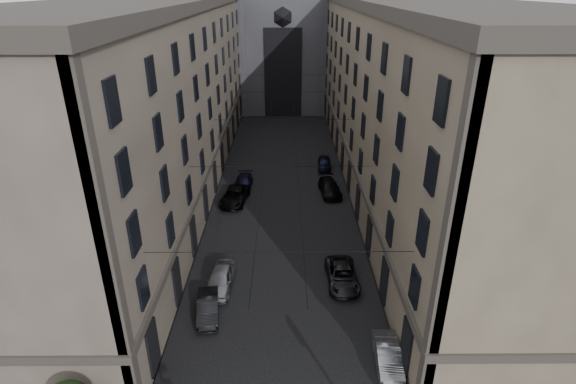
{
  "coord_description": "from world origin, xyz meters",
  "views": [
    {
      "loc": [
        0.33,
        -9.73,
        20.06
      ],
      "look_at": [
        0.49,
        13.96,
        9.08
      ],
      "focal_mm": 28.0,
      "sensor_mm": 36.0,
      "label": 1
    }
  ],
  "objects_px": {
    "car_left_near": "(220,279)",
    "car_right_midfar": "(330,188)",
    "car_left_far": "(243,183)",
    "car_right_midnear": "(342,275)",
    "car_left_midfar": "(235,196)",
    "car_left_midnear": "(208,308)",
    "car_right_far": "(324,163)",
    "car_right_near": "(388,356)"
  },
  "relations": [
    {
      "from": "car_right_midnear",
      "to": "car_right_far",
      "type": "bearing_deg",
      "value": 87.46
    },
    {
      "from": "car_left_midnear",
      "to": "car_right_far",
      "type": "xyz_separation_m",
      "value": [
        9.83,
        26.47,
        -0.0
      ]
    },
    {
      "from": "car_right_far",
      "to": "car_left_midfar",
      "type": "bearing_deg",
      "value": -133.23
    },
    {
      "from": "car_left_near",
      "to": "car_left_midnear",
      "type": "xyz_separation_m",
      "value": [
        -0.44,
        -3.02,
        -0.1
      ]
    },
    {
      "from": "car_left_near",
      "to": "car_right_midnear",
      "type": "bearing_deg",
      "value": 7.05
    },
    {
      "from": "car_left_midfar",
      "to": "car_right_midfar",
      "type": "bearing_deg",
      "value": 19.51
    },
    {
      "from": "car_left_near",
      "to": "car_right_midfar",
      "type": "xyz_separation_m",
      "value": [
        9.37,
        16.08,
        -0.06
      ]
    },
    {
      "from": "car_right_midnear",
      "to": "car_left_midfar",
      "type": "bearing_deg",
      "value": 123.18
    },
    {
      "from": "car_left_midnear",
      "to": "car_left_midfar",
      "type": "height_order",
      "value": "car_left_midfar"
    },
    {
      "from": "car_left_near",
      "to": "car_left_midnear",
      "type": "height_order",
      "value": "car_left_near"
    },
    {
      "from": "car_left_near",
      "to": "car_right_midnear",
      "type": "distance_m",
      "value": 8.88
    },
    {
      "from": "car_left_midnear",
      "to": "car_right_midfar",
      "type": "relative_size",
      "value": 0.83
    },
    {
      "from": "car_right_midfar",
      "to": "car_right_far",
      "type": "distance_m",
      "value": 7.37
    },
    {
      "from": "car_right_far",
      "to": "car_left_midnear",
      "type": "bearing_deg",
      "value": -107.33
    },
    {
      "from": "car_left_far",
      "to": "car_right_far",
      "type": "relative_size",
      "value": 1.16
    },
    {
      "from": "car_left_midnear",
      "to": "car_left_far",
      "type": "relative_size",
      "value": 0.89
    },
    {
      "from": "car_left_near",
      "to": "car_right_midfar",
      "type": "distance_m",
      "value": 18.61
    },
    {
      "from": "car_left_midfar",
      "to": "car_left_far",
      "type": "xyz_separation_m",
      "value": [
        0.59,
        3.38,
        -0.06
      ]
    },
    {
      "from": "car_left_midfar",
      "to": "car_right_midnear",
      "type": "height_order",
      "value": "car_left_midfar"
    },
    {
      "from": "car_left_near",
      "to": "car_left_midnear",
      "type": "bearing_deg",
      "value": -94.67
    },
    {
      "from": "car_left_near",
      "to": "car_left_midnear",
      "type": "relative_size",
      "value": 1.12
    },
    {
      "from": "car_right_near",
      "to": "car_right_midnear",
      "type": "relative_size",
      "value": 0.82
    },
    {
      "from": "car_right_midnear",
      "to": "car_right_far",
      "type": "height_order",
      "value": "car_right_midnear"
    },
    {
      "from": "car_left_midfar",
      "to": "car_right_midfar",
      "type": "relative_size",
      "value": 1.05
    },
    {
      "from": "car_left_near",
      "to": "car_left_far",
      "type": "height_order",
      "value": "car_left_near"
    },
    {
      "from": "car_left_near",
      "to": "car_left_midfar",
      "type": "relative_size",
      "value": 0.88
    },
    {
      "from": "car_left_far",
      "to": "car_right_midnear",
      "type": "bearing_deg",
      "value": -60.76
    },
    {
      "from": "car_left_midnear",
      "to": "car_right_far",
      "type": "distance_m",
      "value": 28.24
    },
    {
      "from": "car_left_midnear",
      "to": "car_left_midfar",
      "type": "xyz_separation_m",
      "value": [
        0.03,
        17.1,
        0.05
      ]
    },
    {
      "from": "car_left_midnear",
      "to": "car_right_near",
      "type": "relative_size",
      "value": 1.01
    },
    {
      "from": "car_right_midfar",
      "to": "car_left_near",
      "type": "bearing_deg",
      "value": -126.16
    },
    {
      "from": "car_left_near",
      "to": "car_right_midfar",
      "type": "bearing_deg",
      "value": 63.36
    },
    {
      "from": "car_right_near",
      "to": "car_left_midnear",
      "type": "bearing_deg",
      "value": 161.16
    },
    {
      "from": "car_left_midnear",
      "to": "car_right_far",
      "type": "relative_size",
      "value": 1.04
    },
    {
      "from": "car_left_near",
      "to": "car_right_far",
      "type": "xyz_separation_m",
      "value": [
        9.4,
        23.45,
        -0.1
      ]
    },
    {
      "from": "car_left_near",
      "to": "car_left_midnear",
      "type": "distance_m",
      "value": 3.05
    },
    {
      "from": "car_left_near",
      "to": "car_right_near",
      "type": "xyz_separation_m",
      "value": [
        10.58,
        -7.35,
        -0.11
      ]
    },
    {
      "from": "car_left_midfar",
      "to": "car_right_near",
      "type": "relative_size",
      "value": 1.29
    },
    {
      "from": "car_right_near",
      "to": "car_left_near",
      "type": "bearing_deg",
      "value": 147.84
    },
    {
      "from": "car_left_midnear",
      "to": "car_left_far",
      "type": "height_order",
      "value": "car_left_midnear"
    },
    {
      "from": "car_left_midfar",
      "to": "car_right_midnear",
      "type": "bearing_deg",
      "value": -47.66
    },
    {
      "from": "car_right_near",
      "to": "car_right_midfar",
      "type": "distance_m",
      "value": 23.46
    }
  ]
}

